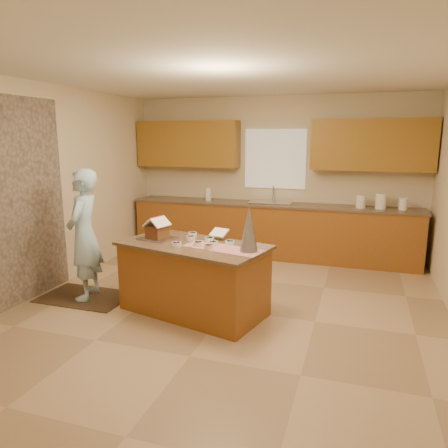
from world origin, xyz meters
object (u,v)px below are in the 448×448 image
Objects in this scene: boy at (84,235)px; gingerbread_house at (157,230)px; tinsel_tree at (249,229)px; island_base at (194,280)px.

gingerbread_house is (0.96, 0.10, 0.11)m from boy.
boy is 5.39× the size of gingerbread_house.
gingerbread_house is at bearing 170.30° from tinsel_tree.
boy reaches higher than tinsel_tree.
island_base is 0.97m from tinsel_tree.
tinsel_tree is at bearing 3.67° from island_base.
tinsel_tree is 2.15m from boy.
boy reaches higher than island_base.
tinsel_tree is 1.63× the size of gingerbread_house.
tinsel_tree is 1.20m from gingerbread_house.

